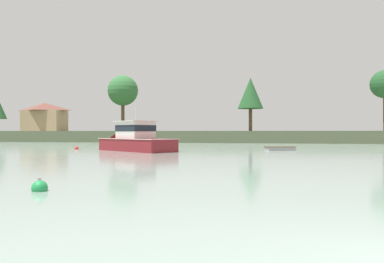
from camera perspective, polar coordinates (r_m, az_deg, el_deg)
far_shore_bank at (r=88.59m, az=12.43°, el=-0.61°), size 215.28×52.99×2.04m
cruiser_maroon at (r=37.73m, az=-9.28°, el=-1.88°), size 9.95×8.28×5.35m
dinghy_grey at (r=38.58m, az=13.22°, el=-2.62°), size 3.21×2.26×0.56m
mooring_buoy_green at (r=12.86m, az=-22.17°, el=-7.98°), size 0.50×0.50×0.55m
mooring_buoy_red at (r=42.58m, az=-17.15°, el=-2.47°), size 0.41×0.41×0.46m
shore_tree_inland_c at (r=84.28m, az=8.88°, el=5.74°), size 5.61×5.61×11.86m
shore_tree_left at (r=95.75m, az=-10.48°, el=6.09°), size 7.57×7.57×13.95m
cottage_hillside at (r=109.82m, az=-21.51°, el=2.11°), size 11.52×6.62×7.73m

